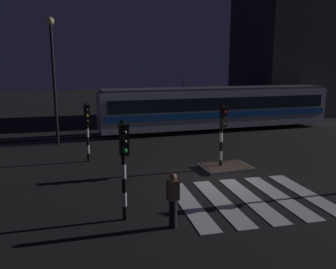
% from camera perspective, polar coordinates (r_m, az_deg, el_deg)
% --- Properties ---
extents(ground_plane, '(120.00, 120.00, 0.00)m').
position_cam_1_polar(ground_plane, '(15.41, 8.68, -7.23)').
color(ground_plane, black).
extents(rail_near, '(80.00, 0.12, 0.03)m').
position_cam_1_polar(rail_near, '(24.47, -1.68, -0.17)').
color(rail_near, '#59595E').
rests_on(rail_near, ground).
extents(rail_far, '(80.00, 0.12, 0.03)m').
position_cam_1_polar(rail_far, '(25.83, -2.56, 0.43)').
color(rail_far, '#59595E').
rests_on(rail_far, ground).
extents(crosswalk_zebra, '(5.70, 4.92, 0.02)m').
position_cam_1_polar(crosswalk_zebra, '(13.41, 13.33, -10.23)').
color(crosswalk_zebra, silver).
rests_on(crosswalk_zebra, ground).
extents(traffic_island, '(2.30, 1.59, 0.18)m').
position_cam_1_polar(traffic_island, '(16.88, 9.41, -5.30)').
color(traffic_island, slate).
rests_on(traffic_island, ground).
extents(traffic_light_corner_far_left, '(0.36, 0.42, 3.02)m').
position_cam_1_polar(traffic_light_corner_far_left, '(17.89, -13.10, 1.75)').
color(traffic_light_corner_far_left, black).
rests_on(traffic_light_corner_far_left, ground).
extents(traffic_light_corner_near_left, '(0.36, 0.42, 3.22)m').
position_cam_1_polar(traffic_light_corner_near_left, '(10.75, -7.22, -3.53)').
color(traffic_light_corner_near_left, black).
rests_on(traffic_light_corner_near_left, ground).
extents(traffic_light_median_centre, '(0.36, 0.42, 3.10)m').
position_cam_1_polar(traffic_light_median_centre, '(16.31, 8.91, 1.20)').
color(traffic_light_median_centre, black).
rests_on(traffic_light_median_centre, ground).
extents(street_lamp_trackside_left, '(0.44, 1.21, 7.52)m').
position_cam_1_polar(street_lamp_trackside_left, '(22.08, -18.28, 10.39)').
color(street_lamp_trackside_left, black).
rests_on(street_lamp_trackside_left, ground).
extents(tram, '(17.87, 2.58, 4.15)m').
position_cam_1_polar(tram, '(26.58, 8.05, 4.42)').
color(tram, silver).
rests_on(tram, ground).
extents(pedestrian_waiting_at_kerb, '(0.36, 0.24, 1.71)m').
position_cam_1_polar(pedestrian_waiting_at_kerb, '(10.64, 0.83, -10.67)').
color(pedestrian_waiting_at_kerb, black).
rests_on(pedestrian_waiting_at_kerb, ground).
extents(building_backdrop, '(12.13, 8.00, 12.17)m').
position_cam_1_polar(building_backdrop, '(38.33, 21.12, 12.34)').
color(building_backdrop, '#2D2D33').
rests_on(building_backdrop, ground).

